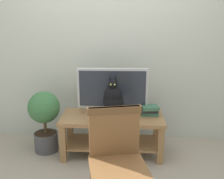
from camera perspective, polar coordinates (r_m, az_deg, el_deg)
The scene contains 9 objects.
ground_plane at distance 3.00m, azimuth -1.64°, elevation -18.04°, with size 12.00×12.00×0.00m, color gray.
back_wall at distance 3.60m, azimuth -0.60°, elevation 11.46°, with size 7.00×0.12×2.80m, color #B7BCB2.
tv_stand at distance 3.31m, azimuth 0.04°, elevation -7.88°, with size 1.20×0.52×0.49m.
tv at distance 3.25m, azimuth 0.11°, elevation -0.18°, with size 0.83×0.20×0.55m.
media_box at distance 3.19m, azimuth 0.21°, elevation -5.29°, with size 0.37×0.24×0.07m.
cat at distance 3.11m, azimuth 0.23°, elevation -1.93°, with size 0.24×0.35×0.44m.
wooden_chair at distance 2.31m, azimuth 0.99°, elevation -13.48°, with size 0.53×0.54×0.92m.
book_stack at distance 3.30m, azimuth 7.82°, elevation -4.28°, with size 0.22×0.19×0.12m.
potted_plant at distance 3.44m, azimuth -13.81°, elevation -5.49°, with size 0.38×0.38×0.76m.
Camera 1 is at (0.18, -2.49, 1.67)m, focal length 44.15 mm.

